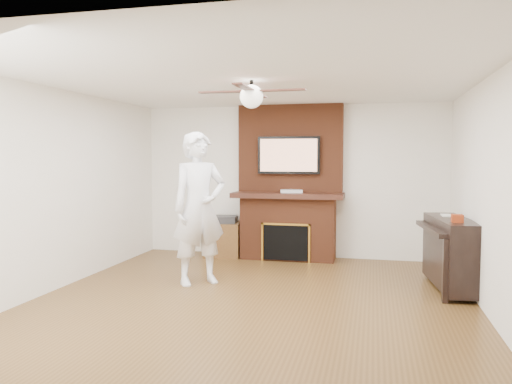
% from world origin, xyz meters
% --- Properties ---
extents(room_shell, '(5.36, 5.86, 2.86)m').
position_xyz_m(room_shell, '(0.00, 0.00, 1.25)').
color(room_shell, '#4F3417').
rests_on(room_shell, ground).
extents(fireplace, '(1.78, 0.64, 2.50)m').
position_xyz_m(fireplace, '(0.00, 2.55, 1.00)').
color(fireplace, brown).
rests_on(fireplace, ground).
extents(tv, '(1.00, 0.08, 0.60)m').
position_xyz_m(tv, '(0.00, 2.50, 1.68)').
color(tv, black).
rests_on(tv, fireplace).
extents(ceiling_fan, '(1.21, 1.21, 0.31)m').
position_xyz_m(ceiling_fan, '(-0.00, 0.00, 2.33)').
color(ceiling_fan, black).
rests_on(ceiling_fan, room_shell).
extents(person, '(0.86, 0.84, 1.97)m').
position_xyz_m(person, '(-0.86, 0.65, 0.99)').
color(person, white).
rests_on(person, ground).
extents(side_table, '(0.65, 0.65, 0.67)m').
position_xyz_m(side_table, '(-1.10, 2.48, 0.31)').
color(side_table, '#583719').
rests_on(side_table, ground).
extents(piano, '(0.66, 1.40, 0.98)m').
position_xyz_m(piano, '(2.28, 1.09, 0.48)').
color(piano, black).
rests_on(piano, ground).
extents(cable_box, '(0.38, 0.27, 0.05)m').
position_xyz_m(cable_box, '(0.05, 2.45, 1.10)').
color(cable_box, silver).
rests_on(cable_box, fireplace).
extents(candle_green, '(0.07, 0.07, 0.08)m').
position_xyz_m(candle_green, '(-0.07, 2.34, 0.04)').
color(candle_green, '#4F772F').
rests_on(candle_green, ground).
extents(candle_cream, '(0.07, 0.07, 0.12)m').
position_xyz_m(candle_cream, '(0.02, 2.31, 0.06)').
color(candle_cream, '#C5B09D').
rests_on(candle_cream, ground).
extents(candle_blue, '(0.06, 0.06, 0.08)m').
position_xyz_m(candle_blue, '(0.17, 2.35, 0.04)').
color(candle_blue, '#2C5786').
rests_on(candle_blue, ground).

